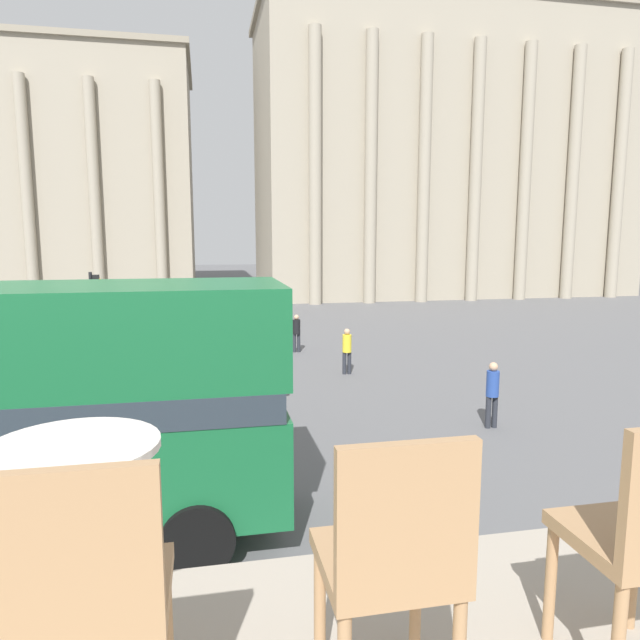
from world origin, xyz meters
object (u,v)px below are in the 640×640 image
pedestrian_white (251,336)px  pedestrian_yellow (347,348)px  cafe_chair_0 (90,594)px  cafe_dining_table (76,496)px  plaza_building_left (51,175)px  traffic_light_mid (95,308)px  plaza_building_right (439,159)px  pedestrian_black (297,331)px  cafe_chair_1 (393,558)px  pedestrian_blue (492,390)px  traffic_light_near (258,330)px

pedestrian_white → pedestrian_yellow: pedestrian_yellow is taller
cafe_chair_0 → pedestrian_white: (2.09, 21.10, -2.99)m
cafe_dining_table → pedestrian_yellow: (5.38, 17.25, -3.00)m
pedestrian_yellow → plaza_building_left: bearing=-173.3°
cafe_chair_0 → traffic_light_mid: bearing=105.1°
plaza_building_right → pedestrian_black: size_ratio=19.40×
cafe_chair_1 → pedestrian_blue: (6.60, 11.45, -2.94)m
plaza_building_left → traffic_light_near: (14.96, -43.71, -7.98)m
pedestrian_blue → plaza_building_right: bearing=120.5°
cafe_dining_table → traffic_light_mid: (-3.36, 19.12, -1.56)m
pedestrian_black → pedestrian_yellow: pedestrian_yellow is taller
plaza_building_right → pedestrian_blue: (-13.02, -34.46, -10.51)m
cafe_dining_table → traffic_light_mid: 19.47m
cafe_dining_table → traffic_light_mid: cafe_dining_table is taller
traffic_light_near → pedestrian_black: bearing=75.0°
plaza_building_right → pedestrian_yellow: size_ratio=18.98×
pedestrian_blue → plaza_building_left: bearing=166.0°
pedestrian_black → pedestrian_blue: size_ratio=0.94×
plaza_building_left → traffic_light_near: size_ratio=6.74×
cafe_chair_1 → pedestrian_black: cafe_chair_1 is taller
plaza_building_right → traffic_light_near: size_ratio=8.07×
traffic_light_near → pedestrian_yellow: size_ratio=2.35×
pedestrian_blue → pedestrian_yellow: size_ratio=1.04×
plaza_building_right → pedestrian_white: (-18.37, -24.82, -10.57)m
plaza_building_left → pedestrian_yellow: (18.57, -38.69, -9.56)m
pedestrian_black → cafe_chair_0: bearing=-91.2°
cafe_dining_table → traffic_light_mid: bearing=100.0°
cafe_chair_0 → traffic_light_near: (1.62, 12.80, -1.40)m
cafe_chair_1 → pedestrian_blue: cafe_chair_1 is taller
plaza_building_left → pedestrian_yellow: 43.97m
plaza_building_right → cafe_chair_0: bearing=-114.0°
plaza_building_left → traffic_light_near: 46.88m
traffic_light_mid → plaza_building_left: bearing=105.0°
cafe_chair_0 → pedestrian_yellow: (5.23, 17.82, -2.98)m
pedestrian_white → plaza_building_right: bearing=-51.0°
plaza_building_right → pedestrian_white: 32.64m
traffic_light_mid → pedestrian_black: traffic_light_mid is taller
cafe_chair_0 → cafe_chair_1: bearing=5.0°
traffic_light_near → traffic_light_mid: size_ratio=1.06×
plaza_building_left → pedestrian_black: 39.80m
traffic_light_near → pedestrian_yellow: bearing=54.3°
pedestrian_blue → pedestrian_white: bearing=170.2°
traffic_light_near → pedestrian_black: traffic_light_near is taller
plaza_building_left → traffic_light_near: bearing=-71.1°
cafe_dining_table → plaza_building_right: plaza_building_right is taller
cafe_chair_1 → cafe_chair_0: bearing=176.3°
cafe_dining_table → traffic_light_near: cafe_dining_table is taller
traffic_light_near → pedestrian_white: bearing=86.8°
cafe_dining_table → pedestrian_white: 20.87m
pedestrian_blue → cafe_chair_0: bearing=-71.8°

